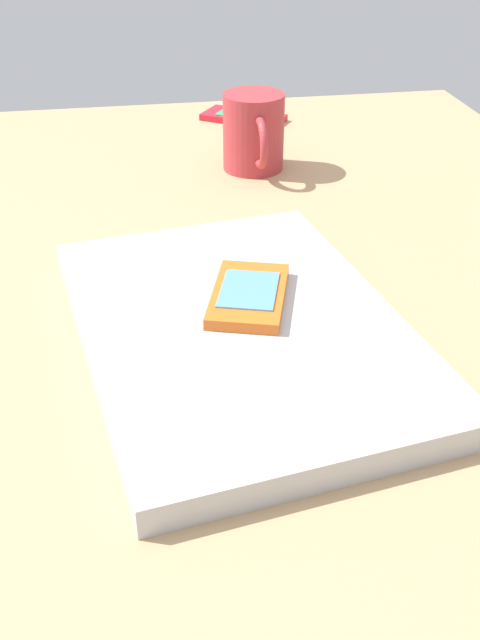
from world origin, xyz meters
TOP-DOWN VIEW (x-y plane):
  - desk_surface at (0.00, 0.00)cm, footprint 120.00×80.00cm
  - laptop_closed at (4.69, -3.93)cm, footprint 37.45×28.80cm
  - cell_phone_on_laptop at (2.28, -2.82)cm, footprint 10.87×8.26cm
  - cell_phone_on_desk at (-50.07, 5.98)cm, footprint 10.77×12.26cm
  - coffee_mug at (-31.59, 3.96)cm, footprint 10.46×7.15cm

SIDE VIEW (x-z plane):
  - desk_surface at x=0.00cm, z-range 0.00..3.00cm
  - cell_phone_on_desk at x=-50.07cm, z-range 2.97..3.98cm
  - laptop_closed at x=4.69cm, z-range 3.00..5.20cm
  - cell_phone_on_laptop at x=2.28cm, z-range 5.17..6.26cm
  - coffee_mug at x=-31.59cm, z-range 3.00..11.89cm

